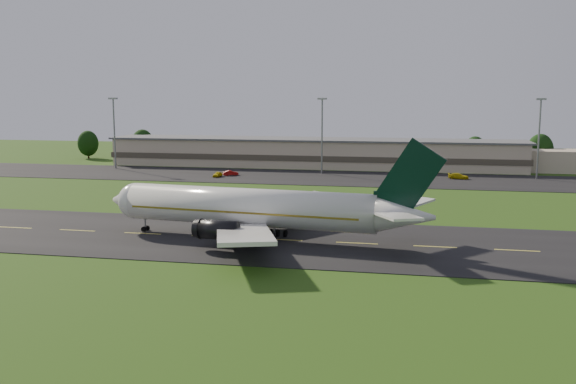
% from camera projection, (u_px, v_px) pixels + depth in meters
% --- Properties ---
extents(ground, '(360.00, 360.00, 0.00)m').
position_uv_depth(ground, '(211.00, 237.00, 96.58)').
color(ground, '#274411').
rests_on(ground, ground).
extents(taxiway, '(220.00, 30.00, 0.10)m').
position_uv_depth(taxiway, '(211.00, 237.00, 96.57)').
color(taxiway, black).
rests_on(taxiway, ground).
extents(apron, '(260.00, 30.00, 0.10)m').
position_uv_depth(apron, '(298.00, 177.00, 166.34)').
color(apron, black).
rests_on(apron, ground).
extents(airliner, '(51.23, 41.93, 15.57)m').
position_uv_depth(airliner, '(255.00, 208.00, 94.44)').
color(airliner, white).
rests_on(airliner, ground).
extents(terminal, '(145.00, 16.00, 8.40)m').
position_uv_depth(terminal, '(335.00, 154.00, 187.92)').
color(terminal, '#B8A58D').
rests_on(terminal, ground).
extents(light_mast_west, '(2.40, 1.20, 20.35)m').
position_uv_depth(light_mast_west, '(114.00, 124.00, 182.93)').
color(light_mast_west, gray).
rests_on(light_mast_west, ground).
extents(light_mast_centre, '(2.40, 1.20, 20.35)m').
position_uv_depth(light_mast_centre, '(322.00, 127.00, 171.19)').
color(light_mast_centre, gray).
rests_on(light_mast_centre, ground).
extents(light_mast_east, '(2.40, 1.20, 20.35)m').
position_uv_depth(light_mast_east, '(539.00, 129.00, 160.43)').
color(light_mast_east, gray).
rests_on(light_mast_east, ground).
extents(tree_line, '(201.14, 10.07, 10.21)m').
position_uv_depth(tree_line, '(443.00, 149.00, 190.77)').
color(tree_line, black).
rests_on(tree_line, ground).
extents(service_vehicle_a, '(1.81, 3.95, 1.31)m').
position_uv_depth(service_vehicle_a, '(217.00, 174.00, 165.94)').
color(service_vehicle_a, '#D3BE0C').
rests_on(service_vehicle_a, apron).
extents(service_vehicle_b, '(4.18, 3.14, 1.32)m').
position_uv_depth(service_vehicle_b, '(231.00, 173.00, 168.74)').
color(service_vehicle_b, '#9D0B0A').
rests_on(service_vehicle_b, apron).
extents(service_vehicle_c, '(5.18, 5.30, 1.41)m').
position_uv_depth(service_vehicle_c, '(397.00, 177.00, 159.36)').
color(service_vehicle_c, white).
rests_on(service_vehicle_c, apron).
extents(service_vehicle_d, '(5.35, 2.97, 1.47)m').
position_uv_depth(service_vehicle_d, '(458.00, 176.00, 161.86)').
color(service_vehicle_d, gold).
rests_on(service_vehicle_d, apron).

